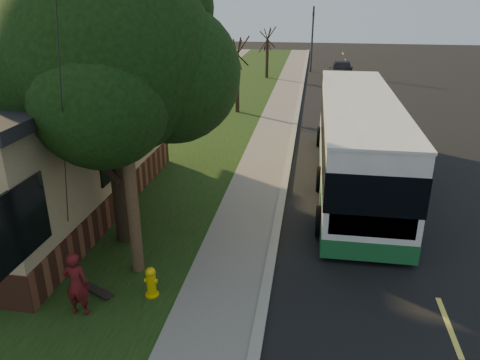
# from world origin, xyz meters

# --- Properties ---
(ground) EXTENTS (120.00, 120.00, 0.00)m
(ground) POSITION_xyz_m (0.00, 0.00, 0.00)
(ground) COLOR black
(ground) RESTS_ON ground
(road) EXTENTS (8.00, 80.00, 0.01)m
(road) POSITION_xyz_m (4.00, 10.00, 0.01)
(road) COLOR black
(road) RESTS_ON ground
(curb) EXTENTS (0.25, 80.00, 0.12)m
(curb) POSITION_xyz_m (0.00, 10.00, 0.06)
(curb) COLOR gray
(curb) RESTS_ON ground
(sidewalk) EXTENTS (2.00, 80.00, 0.08)m
(sidewalk) POSITION_xyz_m (-1.00, 10.00, 0.04)
(sidewalk) COLOR slate
(sidewalk) RESTS_ON ground
(grass_verge) EXTENTS (5.00, 80.00, 0.07)m
(grass_verge) POSITION_xyz_m (-4.50, 10.00, 0.04)
(grass_verge) COLOR black
(grass_verge) RESTS_ON ground
(fire_hydrant) EXTENTS (0.32, 0.32, 0.74)m
(fire_hydrant) POSITION_xyz_m (-2.60, 0.00, 0.43)
(fire_hydrant) COLOR #DCB60B
(fire_hydrant) RESTS_ON grass_verge
(utility_pole) EXTENTS (2.86, 3.21, 9.07)m
(utility_pole) POSITION_xyz_m (-3.31, 0.99, 4.63)
(utility_pole) COLOR #473321
(utility_pole) RESTS_ON ground
(leafy_tree) EXTENTS (6.30, 6.00, 7.80)m
(leafy_tree) POSITION_xyz_m (-4.17, 2.65, 5.17)
(leafy_tree) COLOR black
(leafy_tree) RESTS_ON grass_verge
(bare_tree_near) EXTENTS (1.38, 1.21, 4.31)m
(bare_tree_near) POSITION_xyz_m (-3.50, 18.00, 2.15)
(bare_tree_near) COLOR black
(bare_tree_near) RESTS_ON grass_verge
(bare_tree_far) EXTENTS (1.38, 1.21, 4.03)m
(bare_tree_far) POSITION_xyz_m (-3.00, 30.00, 2.00)
(bare_tree_far) COLOR black
(bare_tree_far) RESTS_ON grass_verge
(traffic_signal) EXTENTS (0.18, 0.22, 5.50)m
(traffic_signal) POSITION_xyz_m (0.50, 34.00, 3.16)
(traffic_signal) COLOR #2D2D30
(traffic_signal) RESTS_ON ground
(transit_bus) EXTENTS (2.73, 11.85, 3.21)m
(transit_bus) POSITION_xyz_m (2.50, 8.00, 1.71)
(transit_bus) COLOR silver
(transit_bus) RESTS_ON ground
(skateboarder) EXTENTS (0.56, 0.38, 1.51)m
(skateboarder) POSITION_xyz_m (-3.94, -0.87, 0.83)
(skateboarder) COLOR #541013
(skateboarder) RESTS_ON grass_verge
(skateboard_spare) EXTENTS (0.92, 0.61, 0.09)m
(skateboard_spare) POSITION_xyz_m (-3.89, -0.13, 0.13)
(skateboard_spare) COLOR black
(skateboard_spare) RESTS_ON grass_verge
(dumpster) EXTENTS (1.58, 1.30, 1.30)m
(dumpster) POSITION_xyz_m (-7.63, 2.06, 0.69)
(dumpster) COLOR black
(dumpster) RESTS_ON building_lot
(distant_car) EXTENTS (2.12, 4.65, 1.55)m
(distant_car) POSITION_xyz_m (2.98, 30.58, 0.77)
(distant_car) COLOR black
(distant_car) RESTS_ON ground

